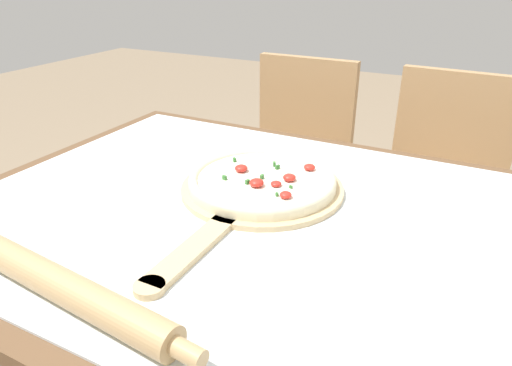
% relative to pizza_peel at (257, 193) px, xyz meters
% --- Properties ---
extents(dining_table, '(1.28, 0.94, 0.77)m').
position_rel_pizza_peel_xyz_m(dining_table, '(0.04, -0.06, -0.12)').
color(dining_table, brown).
rests_on(dining_table, ground_plane).
extents(towel_cloth, '(1.20, 0.86, 0.00)m').
position_rel_pizza_peel_xyz_m(towel_cloth, '(0.04, -0.06, -0.01)').
color(towel_cloth, silver).
rests_on(towel_cloth, dining_table).
extents(pizza_peel, '(0.35, 0.58, 0.01)m').
position_rel_pizza_peel_xyz_m(pizza_peel, '(0.00, 0.00, 0.00)').
color(pizza_peel, '#D6B784').
rests_on(pizza_peel, towel_cloth).
extents(pizza, '(0.32, 0.32, 0.04)m').
position_rel_pizza_peel_xyz_m(pizza, '(0.00, 0.03, 0.02)').
color(pizza, beige).
rests_on(pizza, pizza_peel).
extents(rolling_pin, '(0.49, 0.09, 0.05)m').
position_rel_pizza_peel_xyz_m(rolling_pin, '(-0.08, -0.43, 0.02)').
color(rolling_pin, tan).
rests_on(rolling_pin, towel_cloth).
extents(chair_left, '(0.40, 0.40, 0.91)m').
position_rel_pizza_peel_xyz_m(chair_left, '(-0.21, 0.73, -0.25)').
color(chair_left, tan).
rests_on(chair_left, ground_plane).
extents(chair_right, '(0.43, 0.43, 0.91)m').
position_rel_pizza_peel_xyz_m(chair_right, '(0.32, 0.73, -0.25)').
color(chair_right, tan).
rests_on(chair_right, ground_plane).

